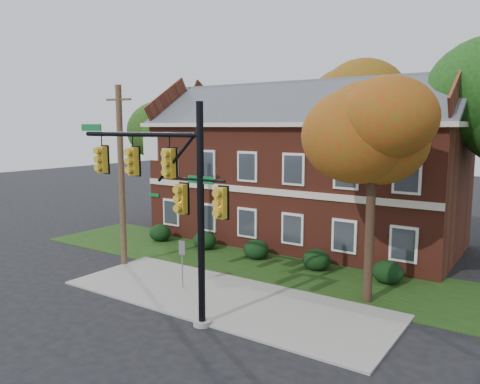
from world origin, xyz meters
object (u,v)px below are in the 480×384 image
Objects in this scene: tree_near_right at (378,136)px; tree_far_rear at (369,101)px; sign_post at (182,256)px; utility_pole at (121,176)px; hedge_far_left at (160,233)px; hedge_left at (205,241)px; hedge_far_right at (388,272)px; apartment_building at (302,160)px; hedge_center at (256,249)px; traffic_signal at (169,187)px; tree_left_rear at (171,131)px; hedge_right at (316,260)px.

tree_far_rear reaches higher than tree_near_right.
utility_pole is at bearing 161.14° from sign_post.
hedge_left is (3.50, 0.00, 0.00)m from hedge_far_left.
sign_post reaches higher than hedge_far_right.
apartment_building is at bearing 82.11° from sign_post.
hedge_far_right is at bearing 0.00° from hedge_left.
apartment_building is 8.84m from tree_far_rear.
hedge_far_left is 7.00m from hedge_center.
tree_far_rear reaches higher than traffic_signal.
tree_far_rear is (-5.88, 15.93, 2.17)m from tree_near_right.
hedge_center is 5.79m from sign_post.
tree_near_right is 8.08m from traffic_signal.
hedge_left is 6.38m from utility_pole.
hedge_far_right is 6.77m from tree_near_right.
utility_pole reaches higher than hedge_center.
traffic_signal is (11.23, -12.39, -1.81)m from tree_left_rear.
hedge_far_left is at bearing -122.50° from tree_far_rear.
tree_left_rear is at bearing 162.63° from hedge_right.
tree_near_right is at bearing -69.73° from tree_far_rear.
hedge_far_left is at bearing 180.00° from hedge_left.
hedge_far_right is at bearing 31.57° from sign_post.
hedge_center is at bearing -23.04° from tree_left_rear.
apartment_building is at bearing 131.77° from tree_near_right.
tree_far_rear reaches higher than hedge_center.
tree_left_rear is at bearing 105.96° from utility_pole.
utility_pole is 4.21× the size of sign_post.
hedge_center is 9.44m from traffic_signal.
tree_left_rear is at bearing 157.64° from tree_near_right.
hedge_left is at bearing 60.10° from utility_pole.
tree_left_rear is 14.40m from tree_far_rear.
hedge_far_right is at bearing 0.00° from hedge_right.
hedge_center and hedge_far_right have the same top height.
hedge_left is 12.68m from tree_near_right.
hedge_left is 1.00× the size of hedge_right.
traffic_signal is 0.87× the size of utility_pole.
hedge_center is 3.50m from hedge_right.
apartment_building reaches higher than traffic_signal.
apartment_building reaches higher than utility_pole.
utility_pole is (-12.22, -1.87, -2.09)m from tree_near_right.
utility_pole is at bearing -61.84° from tree_left_rear.
hedge_far_left and hedge_far_right have the same top height.
traffic_signal reaches higher than hedge_right.
hedge_right is at bearing 0.00° from hedge_center.
apartment_building is 1.63× the size of tree_far_rear.
hedge_far_left and hedge_right have the same top height.
tree_near_right is (10.72, -2.83, 6.14)m from hedge_left.
hedge_center is at bearing 158.58° from tree_near_right.
tree_far_rear is 19.37m from utility_pole.
hedge_far_left is 0.18× the size of traffic_signal.
tree_near_right is at bearing -85.48° from hedge_far_right.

